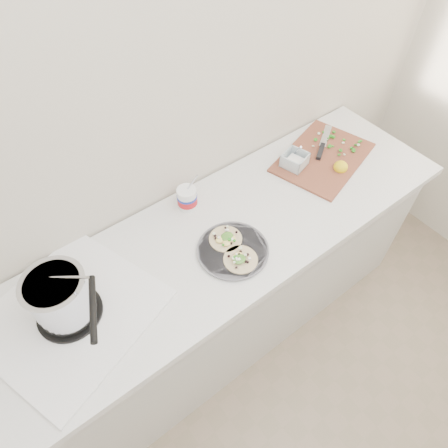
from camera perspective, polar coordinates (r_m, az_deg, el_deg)
counter at (r=2.07m, az=-2.59°, el=-10.09°), size 2.44×0.66×0.90m
stove at (r=1.54m, az=-21.87°, el=-10.48°), size 0.72×0.70×0.28m
taco_plate at (r=1.65m, az=1.28°, el=-3.58°), size 0.30×0.30×0.04m
tub at (r=1.78m, az=-5.21°, el=3.96°), size 0.09×0.09×0.20m
cutboard at (r=2.09m, az=13.58°, el=9.49°), size 0.58×0.48×0.08m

